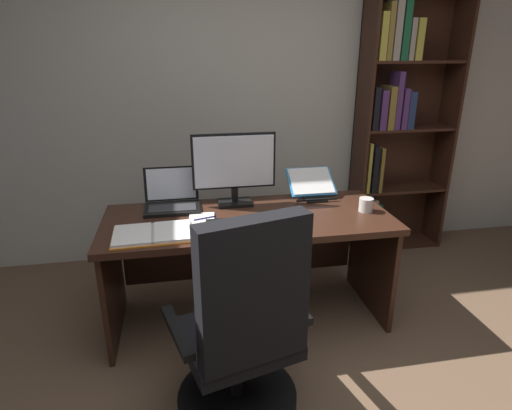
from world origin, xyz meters
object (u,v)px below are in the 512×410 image
at_px(monitor, 234,168).
at_px(coffee_mug, 366,205).
at_px(computer_mouse, 294,219).
at_px(laptop, 172,200).
at_px(bookshelf, 395,122).
at_px(pen, 205,218).
at_px(desk, 247,240).
at_px(open_binder, 153,234).
at_px(office_chair, 244,337).
at_px(keyboard, 243,224).
at_px(reading_stand_with_book, 312,184).
at_px(notepad, 202,220).

bearing_deg(monitor, coffee_mug, -19.62).
bearing_deg(computer_mouse, laptop, 152.29).
distance_m(bookshelf, coffee_mug, 1.17).
bearing_deg(pen, monitor, 49.37).
xyz_separation_m(desk, open_binder, (-0.56, -0.26, 0.20)).
bearing_deg(monitor, office_chair, -95.73).
height_order(desk, keyboard, keyboard).
height_order(bookshelf, computer_mouse, bookshelf).
xyz_separation_m(keyboard, reading_stand_with_book, (0.54, 0.43, 0.07)).
bearing_deg(laptop, computer_mouse, -27.71).
xyz_separation_m(desk, bookshelf, (1.37, 0.80, 0.58)).
xyz_separation_m(bookshelf, coffee_mug, (-0.64, -0.92, -0.35)).
height_order(office_chair, coffee_mug, office_chair).
relative_size(desk, keyboard, 4.14).
height_order(keyboard, computer_mouse, computer_mouse).
relative_size(desk, notepad, 8.29).
distance_m(open_binder, notepad, 0.32).
distance_m(monitor, computer_mouse, 0.52).
xyz_separation_m(reading_stand_with_book, pen, (-0.75, -0.31, -0.07)).
bearing_deg(open_binder, bookshelf, 26.38).
bearing_deg(desk, bookshelf, 30.17).
height_order(monitor, pen, monitor).
xyz_separation_m(laptop, computer_mouse, (0.70, -0.37, -0.03)).
height_order(office_chair, monitor, monitor).
xyz_separation_m(desk, reading_stand_with_book, (0.49, 0.22, 0.28)).
distance_m(computer_mouse, coffee_mug, 0.50).
bearing_deg(pen, laptop, 127.24).
relative_size(monitor, pen, 3.82).
height_order(bookshelf, coffee_mug, bookshelf).
height_order(laptop, pen, laptop).
distance_m(laptop, pen, 0.32).
relative_size(notepad, coffee_mug, 2.39).
height_order(desk, monitor, monitor).
bearing_deg(computer_mouse, coffee_mug, 9.89).
distance_m(office_chair, computer_mouse, 0.82).
distance_m(bookshelf, notepad, 1.92).
distance_m(reading_stand_with_book, open_binder, 1.16).
relative_size(desk, pen, 12.43).
height_order(bookshelf, monitor, bookshelf).
bearing_deg(bookshelf, keyboard, -144.76).
relative_size(reading_stand_with_book, pen, 2.24).
bearing_deg(keyboard, notepad, 152.87).
xyz_separation_m(notepad, pen, (0.02, 0.00, 0.01)).
bearing_deg(pen, coffee_mug, -1.94).
bearing_deg(notepad, monitor, 46.81).
bearing_deg(laptop, desk, -19.49).
distance_m(office_chair, laptop, 1.11).
height_order(bookshelf, office_chair, bookshelf).
distance_m(computer_mouse, reading_stand_with_book, 0.50).
height_order(desk, bookshelf, bookshelf).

